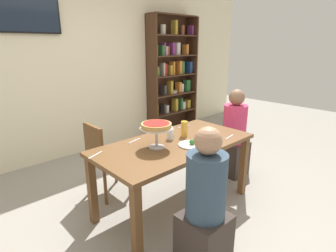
{
  "coord_description": "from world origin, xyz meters",
  "views": [
    {
      "loc": [
        -1.79,
        -1.81,
        1.69
      ],
      "look_at": [
        0.0,
        0.1,
        0.89
      ],
      "focal_mm": 28.67,
      "sensor_mm": 36.0,
      "label": 1
    }
  ],
  "objects_px": {
    "diner_head_east": "(234,139)",
    "beer_glass_amber_tall": "(184,129)",
    "bookshelf": "(172,74)",
    "cutlery_knife_far": "(229,137)",
    "cutlery_fork_near": "(184,126)",
    "deep_dish_pizza_stand": "(156,127)",
    "water_glass_clear_near": "(170,134)",
    "salad_plate_far_diner": "(205,137)",
    "diner_near_left": "(205,211)",
    "cutlery_knife_near": "(134,141)",
    "dining_table": "(175,151)",
    "cutlery_fork_far": "(96,155)",
    "salad_plate_near_diner": "(191,144)",
    "television": "(23,12)",
    "chair_far_left": "(104,156)"
  },
  "relations": [
    {
      "from": "diner_head_east",
      "to": "beer_glass_amber_tall",
      "type": "bearing_deg",
      "value": -2.59
    },
    {
      "from": "bookshelf",
      "to": "cutlery_knife_far",
      "type": "bearing_deg",
      "value": -120.67
    },
    {
      "from": "beer_glass_amber_tall",
      "to": "cutlery_fork_near",
      "type": "xyz_separation_m",
      "value": [
        0.26,
        0.24,
        -0.08
      ]
    },
    {
      "from": "deep_dish_pizza_stand",
      "to": "water_glass_clear_near",
      "type": "relative_size",
      "value": 2.88
    },
    {
      "from": "bookshelf",
      "to": "cutlery_knife_far",
      "type": "height_order",
      "value": "bookshelf"
    },
    {
      "from": "deep_dish_pizza_stand",
      "to": "salad_plate_far_diner",
      "type": "height_order",
      "value": "deep_dish_pizza_stand"
    },
    {
      "from": "diner_near_left",
      "to": "cutlery_knife_near",
      "type": "xyz_separation_m",
      "value": [
        0.12,
        1.04,
        0.25
      ]
    },
    {
      "from": "dining_table",
      "to": "cutlery_knife_near",
      "type": "bearing_deg",
      "value": 131.43
    },
    {
      "from": "cutlery_fork_far",
      "to": "cutlery_knife_far",
      "type": "height_order",
      "value": "same"
    },
    {
      "from": "bookshelf",
      "to": "salad_plate_near_diner",
      "type": "distance_m",
      "value": 2.88
    },
    {
      "from": "deep_dish_pizza_stand",
      "to": "cutlery_knife_near",
      "type": "relative_size",
      "value": 1.75
    },
    {
      "from": "diner_head_east",
      "to": "salad_plate_far_diner",
      "type": "distance_m",
      "value": 0.85
    },
    {
      "from": "cutlery_fork_near",
      "to": "cutlery_knife_far",
      "type": "relative_size",
      "value": 1.0
    },
    {
      "from": "cutlery_knife_far",
      "to": "cutlery_fork_near",
      "type": "bearing_deg",
      "value": 86.4
    },
    {
      "from": "cutlery_fork_near",
      "to": "beer_glass_amber_tall",
      "type": "bearing_deg",
      "value": 46.84
    },
    {
      "from": "water_glass_clear_near",
      "to": "cutlery_fork_near",
      "type": "bearing_deg",
      "value": 26.1
    },
    {
      "from": "salad_plate_far_diner",
      "to": "bookshelf",
      "type": "bearing_deg",
      "value": 53.72
    },
    {
      "from": "television",
      "to": "salad_plate_near_diner",
      "type": "height_order",
      "value": "television"
    },
    {
      "from": "cutlery_fork_far",
      "to": "beer_glass_amber_tall",
      "type": "bearing_deg",
      "value": 147.3
    },
    {
      "from": "cutlery_fork_near",
      "to": "salad_plate_far_diner",
      "type": "bearing_deg",
      "value": 76.13
    },
    {
      "from": "television",
      "to": "beer_glass_amber_tall",
      "type": "distance_m",
      "value": 2.54
    },
    {
      "from": "television",
      "to": "salad_plate_far_diner",
      "type": "height_order",
      "value": "television"
    },
    {
      "from": "television",
      "to": "chair_far_left",
      "type": "relative_size",
      "value": 1.05
    },
    {
      "from": "cutlery_fork_near",
      "to": "cutlery_fork_far",
      "type": "distance_m",
      "value": 1.21
    },
    {
      "from": "diner_head_east",
      "to": "beer_glass_amber_tall",
      "type": "height_order",
      "value": "diner_head_east"
    },
    {
      "from": "chair_far_left",
      "to": "cutlery_knife_near",
      "type": "xyz_separation_m",
      "value": [
        0.14,
        -0.4,
        0.26
      ]
    },
    {
      "from": "dining_table",
      "to": "cutlery_fork_near",
      "type": "height_order",
      "value": "cutlery_fork_near"
    },
    {
      "from": "television",
      "to": "deep_dish_pizza_stand",
      "type": "bearing_deg",
      "value": -79.27
    },
    {
      "from": "salad_plate_far_diner",
      "to": "beer_glass_amber_tall",
      "type": "bearing_deg",
      "value": 121.17
    },
    {
      "from": "beer_glass_amber_tall",
      "to": "cutlery_knife_far",
      "type": "distance_m",
      "value": 0.49
    },
    {
      "from": "diner_head_east",
      "to": "cutlery_knife_near",
      "type": "height_order",
      "value": "diner_head_east"
    },
    {
      "from": "bookshelf",
      "to": "television",
      "type": "distance_m",
      "value": 2.7
    },
    {
      "from": "chair_far_left",
      "to": "water_glass_clear_near",
      "type": "relative_size",
      "value": 7.95
    },
    {
      "from": "salad_plate_far_diner",
      "to": "cutlery_knife_near",
      "type": "relative_size",
      "value": 1.21
    },
    {
      "from": "television",
      "to": "deep_dish_pizza_stand",
      "type": "distance_m",
      "value": 2.41
    },
    {
      "from": "deep_dish_pizza_stand",
      "to": "beer_glass_amber_tall",
      "type": "bearing_deg",
      "value": 6.71
    },
    {
      "from": "deep_dish_pizza_stand",
      "to": "cutlery_knife_far",
      "type": "bearing_deg",
      "value": -21.85
    },
    {
      "from": "chair_far_left",
      "to": "salad_plate_far_diner",
      "type": "relative_size",
      "value": 4.0
    },
    {
      "from": "bookshelf",
      "to": "beer_glass_amber_tall",
      "type": "relative_size",
      "value": 13.37
    },
    {
      "from": "deep_dish_pizza_stand",
      "to": "cutlery_fork_near",
      "type": "height_order",
      "value": "deep_dish_pizza_stand"
    },
    {
      "from": "diner_near_left",
      "to": "beer_glass_amber_tall",
      "type": "distance_m",
      "value": 1.05
    },
    {
      "from": "chair_far_left",
      "to": "beer_glass_amber_tall",
      "type": "relative_size",
      "value": 5.26
    },
    {
      "from": "deep_dish_pizza_stand",
      "to": "salad_plate_near_diner",
      "type": "height_order",
      "value": "deep_dish_pizza_stand"
    },
    {
      "from": "salad_plate_near_diner",
      "to": "salad_plate_far_diner",
      "type": "bearing_deg",
      "value": 9.41
    },
    {
      "from": "television",
      "to": "salad_plate_near_diner",
      "type": "bearing_deg",
      "value": -73.39
    },
    {
      "from": "cutlery_knife_near",
      "to": "cutlery_fork_far",
      "type": "height_order",
      "value": "same"
    },
    {
      "from": "chair_far_left",
      "to": "cutlery_fork_near",
      "type": "relative_size",
      "value": 4.83
    },
    {
      "from": "bookshelf",
      "to": "chair_far_left",
      "type": "relative_size",
      "value": 2.54
    },
    {
      "from": "deep_dish_pizza_stand",
      "to": "cutlery_knife_near",
      "type": "xyz_separation_m",
      "value": [
        -0.04,
        0.3,
        -0.2
      ]
    },
    {
      "from": "deep_dish_pizza_stand",
      "to": "diner_head_east",
      "type": "bearing_deg",
      "value": 0.44
    }
  ]
}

